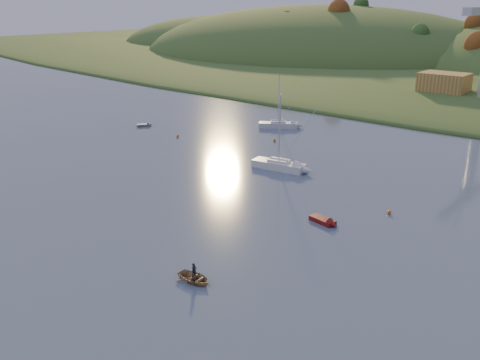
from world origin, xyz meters
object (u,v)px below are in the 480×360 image
Objects in this scene: sailboat_near at (278,124)px; sailboat_far at (279,164)px; red_tender at (327,222)px; grey_dinghy at (146,125)px; canoe at (194,278)px.

sailboat_far reaches higher than sailboat_near.
red_tender is 57.23m from grey_dinghy.
grey_dinghy is at bearing -178.81° from sailboat_near.
sailboat_far is at bearing 22.44° from canoe.
red_tender is (2.47, 18.86, -0.10)m from canoe.
grey_dinghy is (-51.31, 38.43, -0.13)m from canoe.
canoe is at bearing -85.52° from red_tender.
sailboat_far is at bearing -89.32° from sailboat_near.
sailboat_near reaches higher than red_tender.
sailboat_near is 0.93× the size of sailboat_far.
grey_dinghy is (-37.30, 6.20, -0.50)m from sailboat_far.
sailboat_near is at bearing 144.62° from red_tender.
grey_dinghy is (-53.78, 19.57, -0.03)m from red_tender.
red_tender reaches higher than grey_dinghy.
red_tender is at bearing -47.56° from sailboat_far.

